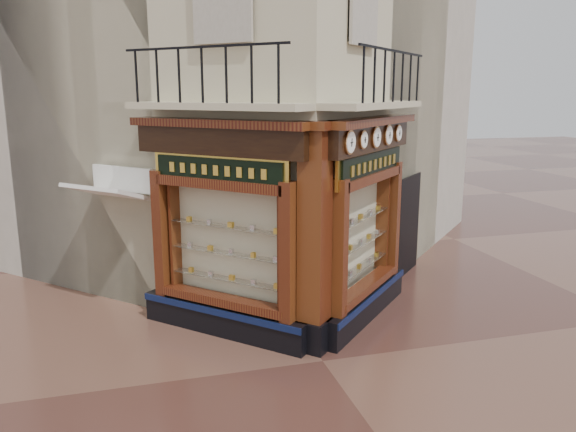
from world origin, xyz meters
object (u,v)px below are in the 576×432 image
object	(u,v)px
clock_a	(350,142)
clock_b	(363,140)
clock_e	(398,133)
signboard_left	(218,170)
signboard_right	(372,164)
clock_c	(376,137)
awning	(115,312)
clock_d	(388,135)
corner_pilaster	(315,242)

from	to	relation	value
clock_a	clock_b	xyz separation A→B (m)	(0.42, 0.42, 0.00)
clock_b	clock_e	size ratio (longest dim) A/B	0.95
clock_a	signboard_left	bearing A→B (deg)	108.53
clock_a	signboard_right	xyz separation A→B (m)	(0.87, 1.02, -0.52)
clock_c	awning	size ratio (longest dim) A/B	0.25
clock_e	signboard_right	xyz separation A→B (m)	(-0.88, -0.73, -0.52)
clock_d	clock_e	world-z (taller)	clock_d
clock_d	signboard_right	size ratio (longest dim) A/B	0.18
signboard_right	clock_e	bearing A→B (deg)	-5.55
clock_c	signboard_right	distance (m)	0.54
clock_b	awning	xyz separation A→B (m)	(-4.44, 2.32, -3.62)
clock_a	clock_d	xyz separation A→B (m)	(1.33, 1.33, 0.00)
clock_a	clock_e	world-z (taller)	clock_a
clock_b	awning	size ratio (longest dim) A/B	0.21
clock_a	signboard_left	world-z (taller)	clock_a
clock_d	signboard_right	world-z (taller)	clock_d
corner_pilaster	signboard_right	distance (m)	2.12
signboard_left	awning	bearing A→B (deg)	4.03
signboard_right	clock_c	bearing A→B (deg)	-136.35
clock_d	signboard_left	xyz separation A→B (m)	(-3.38, -0.30, -0.52)
corner_pilaster	awning	distance (m)	4.80
corner_pilaster	clock_c	distance (m)	2.38
corner_pilaster	clock_d	bearing A→B (deg)	-10.56
clock_a	signboard_right	distance (m)	1.44
corner_pilaster	clock_b	xyz separation A→B (m)	(1.01, 0.41, 1.67)
clock_e	signboard_left	distance (m)	3.91
clock_a	clock_d	size ratio (longest dim) A/B	1.01
corner_pilaster	signboard_left	world-z (taller)	corner_pilaster
signboard_right	signboard_left	bearing A→B (deg)	135.00
clock_a	clock_b	world-z (taller)	clock_a
clock_b	clock_d	bearing A→B (deg)	0.00
clock_a	clock_c	distance (m)	1.22
clock_b	clock_a	bearing A→B (deg)	180.00
clock_b	signboard_right	xyz separation A→B (m)	(0.45, 0.61, -0.52)
clock_b	signboard_right	size ratio (longest dim) A/B	0.15
clock_d	clock_b	bearing A→B (deg)	-180.00
signboard_left	signboard_right	bearing A→B (deg)	-135.00
clock_c	signboard_left	world-z (taller)	clock_c
clock_a	clock_d	bearing A→B (deg)	0.00
clock_b	corner_pilaster	bearing A→B (deg)	156.93
corner_pilaster	awning	xyz separation A→B (m)	(-3.43, 2.73, -1.95)
signboard_left	clock_a	bearing A→B (deg)	-161.47
clock_c	awning	xyz separation A→B (m)	(-4.89, 1.87, -3.62)
clock_c	signboard_right	size ratio (longest dim) A/B	0.18
corner_pilaster	clock_d	xyz separation A→B (m)	(1.92, 1.32, 1.67)
signboard_left	signboard_right	xyz separation A→B (m)	(2.92, 0.00, 0.00)
clock_e	signboard_left	bearing A→B (deg)	145.81
clock_d	awning	world-z (taller)	clock_d
corner_pilaster	clock_a	xyz separation A→B (m)	(0.59, -0.01, 1.67)
clock_c	signboard_right	xyz separation A→B (m)	(0.00, 0.16, -0.52)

